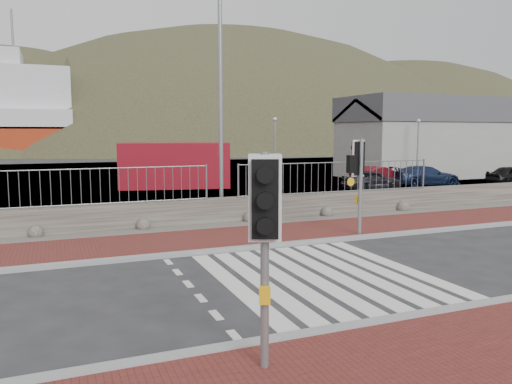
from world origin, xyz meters
name	(u,v)px	position (x,y,z in m)	size (l,w,h in m)	color
ground	(321,275)	(0.00, 0.00, 0.00)	(220.00, 220.00, 0.00)	#28282B
sidewalk_near	(502,369)	(0.00, -5.00, 0.04)	(40.00, 4.00, 0.08)	maroon
sidewalk_far	(250,236)	(0.00, 4.50, 0.04)	(40.00, 3.00, 0.08)	maroon
kerb_near	(407,318)	(0.00, -3.00, 0.05)	(40.00, 0.25, 0.12)	gray
kerb_far	(269,246)	(0.00, 3.00, 0.05)	(40.00, 0.25, 0.12)	gray
zebra_crossing	(321,275)	(0.00, 0.00, 0.01)	(4.62, 5.60, 0.01)	silver
gravel_strip	(229,226)	(0.00, 6.50, 0.03)	(40.00, 1.50, 0.06)	#59544C
stone_wall	(221,210)	(0.00, 7.30, 0.45)	(40.00, 0.60, 0.90)	#4A433D
railing	(222,173)	(0.00, 7.15, 1.82)	(18.07, 0.07, 1.22)	gray
quay	(135,177)	(0.00, 27.90, 0.00)	(120.00, 40.00, 0.50)	#4C4C4F
water	(96,156)	(0.00, 62.90, 0.00)	(220.00, 50.00, 0.05)	#3F4C54
harbor_building	(425,137)	(20.00, 19.90, 2.93)	(12.20, 6.20, 5.80)	#9E9E99
hills_backdrop	(126,268)	(6.74, 87.90, -23.05)	(254.00, 90.00, 100.00)	#313620
traffic_signal_near	(265,216)	(-3.03, -3.78, 2.17)	(0.50, 0.40, 3.01)	gray
traffic_signal_far	(360,166)	(3.22, 3.32, 2.22)	(0.74, 0.30, 3.07)	gray
streetlight	(224,82)	(0.41, 8.14, 5.11)	(1.90, 0.65, 9.08)	gray
shipping_container	(175,165)	(1.11, 19.61, 1.33)	(6.37, 2.66, 2.66)	maroon
car_a	(371,180)	(11.20, 13.99, 0.58)	(1.37, 3.41, 1.16)	black
car_b	(379,176)	(12.72, 15.37, 0.61)	(1.30, 3.72, 1.22)	#590C15
car_c	(426,176)	(15.59, 14.58, 0.62)	(1.73, 4.25, 1.23)	#142141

